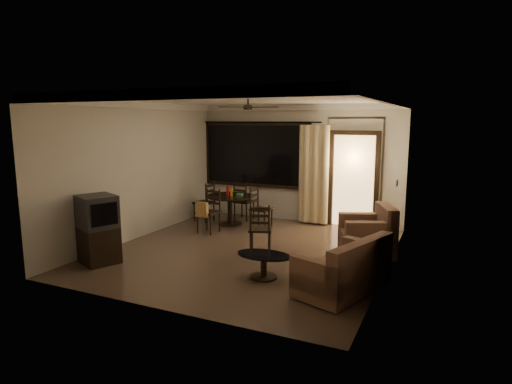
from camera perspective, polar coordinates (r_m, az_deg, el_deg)
The scene contains 12 objects.
ground at distance 8.11m, azimuth -1.01°, elevation -7.84°, with size 5.50×5.50×0.00m, color #7F6651.
room_shell at distance 9.19m, azimuth 7.15°, elevation 5.77°, with size 5.50×6.70×5.50m.
dining_table at distance 10.01m, azimuth -3.50°, elevation -1.27°, with size 1.11×1.11×0.91m.
dining_chair_west at distance 10.49m, azimuth -6.88°, elevation -2.31°, with size 0.46×0.46×0.95m.
dining_chair_east at distance 9.64m, azimuth 0.67°, elevation -3.29°, with size 0.46×0.46×0.95m.
dining_chair_south at distance 9.37m, azimuth -6.38°, elevation -3.58°, with size 0.46×0.51×0.95m.
dining_chair_north at distance 10.55m, azimuth -1.63°, elevation -2.17°, with size 0.46×0.46×0.95m.
tv_cabinet at distance 7.80m, azimuth -20.30°, elevation -4.66°, with size 0.78×0.75×1.17m.
sofa at distance 6.29m, azimuth 11.91°, elevation -10.28°, with size 1.21×1.63×0.78m.
armchair at distance 8.03m, azimuth 14.91°, elevation -5.60°, with size 1.16×1.16×0.90m.
coffee_table at distance 6.71m, azimuth 1.04°, elevation -9.31°, with size 0.87×0.52×0.38m.
side_chair at distance 7.93m, azimuth 0.58°, elevation -6.16°, with size 0.53×0.53×0.93m.
Camera 1 is at (3.36, -6.98, 2.42)m, focal length 30.00 mm.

